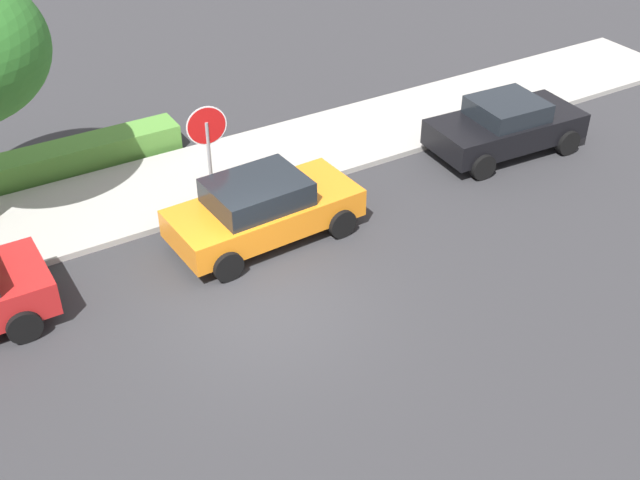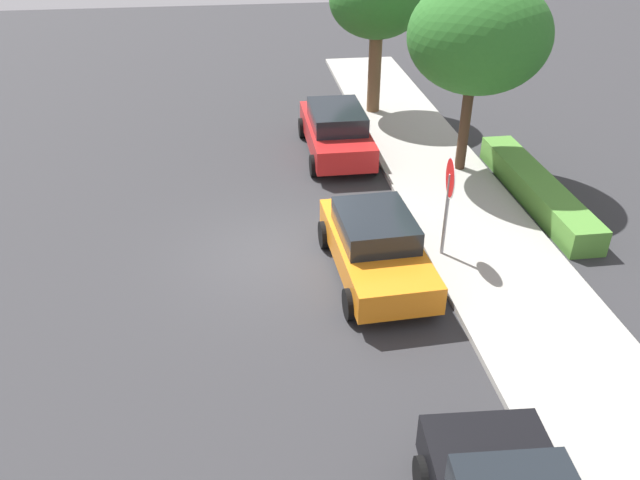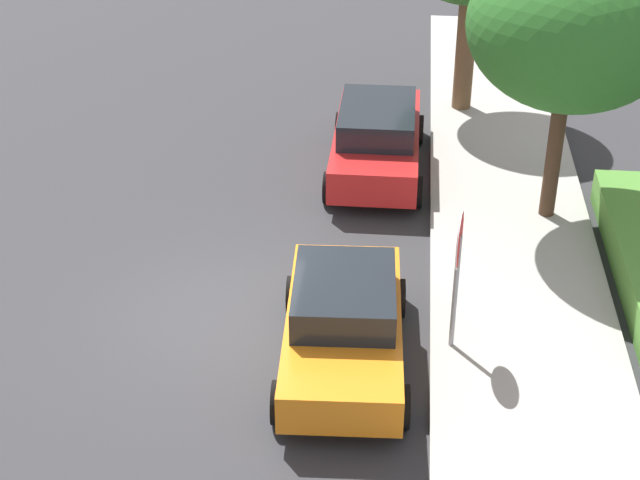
# 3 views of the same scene
# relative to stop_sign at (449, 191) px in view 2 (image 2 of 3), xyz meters

# --- Properties ---
(ground_plane) EXTENTS (60.00, 60.00, 0.00)m
(ground_plane) POSITION_rel_stop_sign_xyz_m (-0.65, -3.76, -1.73)
(ground_plane) COLOR #2D2D30
(sidewalk_curb) EXTENTS (32.00, 3.05, 0.14)m
(sidewalk_curb) POSITION_rel_stop_sign_xyz_m (-0.65, 1.20, -1.66)
(sidewalk_curb) COLOR #9E9B93
(sidewalk_curb) RESTS_ON ground_plane
(stop_sign) EXTENTS (0.89, 0.13, 2.49)m
(stop_sign) POSITION_rel_stop_sign_xyz_m (0.00, 0.00, 0.00)
(stop_sign) COLOR gray
(stop_sign) RESTS_ON ground_plane
(parked_car_orange) EXTENTS (4.10, 2.11, 1.43)m
(parked_car_orange) POSITION_rel_stop_sign_xyz_m (0.42, -1.66, -1.00)
(parked_car_orange) COLOR orange
(parked_car_orange) RESTS_ON ground_plane
(parked_car_red) EXTENTS (4.43, 1.97, 1.53)m
(parked_car_red) POSITION_rel_stop_sign_xyz_m (-6.24, -1.48, -0.95)
(parked_car_red) COLOR red
(parked_car_red) RESTS_ON ground_plane
(street_tree_near_corner) EXTENTS (3.18, 3.18, 5.19)m
(street_tree_near_corner) POSITION_rel_stop_sign_xyz_m (-9.68, 0.39, 2.14)
(street_tree_near_corner) COLOR brown
(street_tree_near_corner) RESTS_ON ground_plane
(street_tree_mid_block) EXTENTS (3.74, 3.74, 5.45)m
(street_tree_mid_block) POSITION_rel_stop_sign_xyz_m (-4.32, 1.94, 2.21)
(street_tree_mid_block) COLOR #422D1E
(street_tree_mid_block) RESTS_ON ground_plane
(front_yard_hedge) EXTENTS (5.89, 0.90, 0.66)m
(front_yard_hedge) POSITION_rel_stop_sign_xyz_m (-2.47, 3.35, -1.40)
(front_yard_hedge) COLOR #4C8433
(front_yard_hedge) RESTS_ON ground_plane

